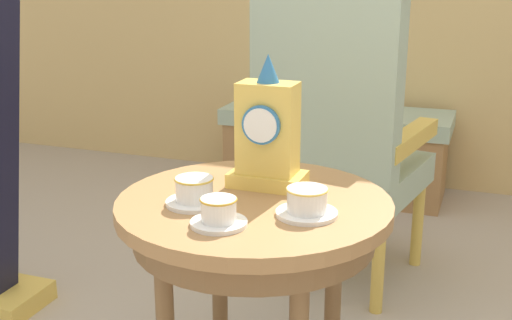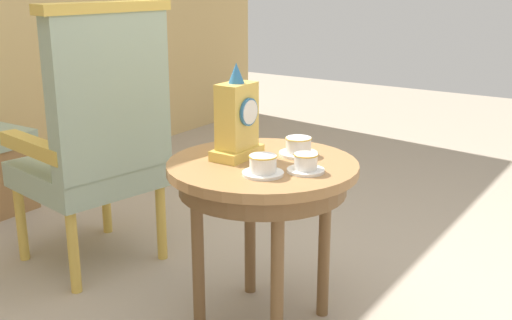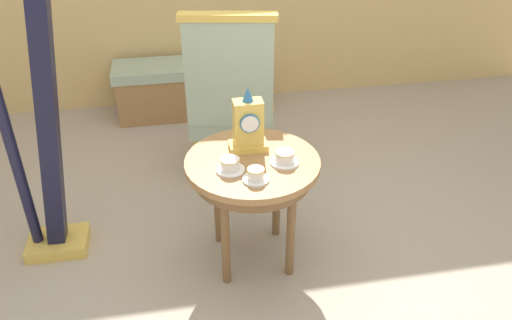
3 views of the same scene
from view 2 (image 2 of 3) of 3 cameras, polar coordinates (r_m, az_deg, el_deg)
The scene contains 6 objects.
side_table at distance 2.23m, azimuth 0.58°, elevation -2.10°, with size 0.67×0.67×0.62m.
teacup_left at distance 2.06m, azimuth 0.63°, elevation -0.52°, with size 0.14×0.14×0.07m.
teacup_right at distance 2.10m, azimuth 4.46°, elevation -0.34°, with size 0.12×0.12×0.06m.
teacup_center at distance 2.29m, azimuth 3.81°, elevation 1.18°, with size 0.14×0.14×0.06m.
mantel_clock at distance 2.23m, azimuth -1.70°, elevation 3.55°, with size 0.19×0.11×0.34m.
armchair at distance 2.74m, azimuth -13.94°, elevation 2.11°, with size 0.63×0.62×1.14m.
Camera 2 is at (-1.79, -1.06, 1.25)m, focal length 44.87 mm.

